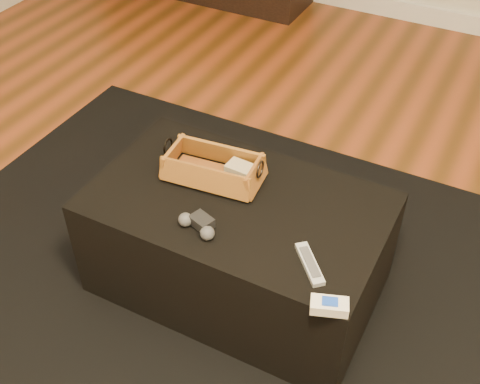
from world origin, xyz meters
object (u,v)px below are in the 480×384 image
at_px(silver_remote, 310,264).
at_px(cream_gadget, 329,306).
at_px(game_controller, 198,225).
at_px(wicker_basket, 213,169).
at_px(ottoman, 238,244).
at_px(tv_remote, 207,174).

relative_size(silver_remote, cream_gadget, 1.29).
xyz_separation_m(game_controller, silver_remote, (0.37, 0.02, -0.01)).
distance_m(wicker_basket, cream_gadget, 0.67).
distance_m(game_controller, silver_remote, 0.37).
distance_m(ottoman, cream_gadget, 0.57).
xyz_separation_m(ottoman, game_controller, (-0.04, -0.18, 0.23)).
height_order(game_controller, silver_remote, game_controller).
height_order(game_controller, cream_gadget, game_controller).
bearing_deg(silver_remote, ottoman, 153.94).
bearing_deg(ottoman, silver_remote, -26.06).
bearing_deg(game_controller, wicker_basket, 108.96).
xyz_separation_m(ottoman, tv_remote, (-0.14, 0.05, 0.23)).
xyz_separation_m(ottoman, silver_remote, (0.33, -0.16, 0.22)).
bearing_deg(wicker_basket, silver_remote, -26.27).
relative_size(ottoman, game_controller, 6.79).
distance_m(ottoman, game_controller, 0.30).
bearing_deg(wicker_basket, game_controller, -71.04).
height_order(tv_remote, wicker_basket, wicker_basket).
bearing_deg(cream_gadget, silver_remote, 131.01).
distance_m(ottoman, tv_remote, 0.28).
xyz_separation_m(tv_remote, silver_remote, (0.47, -0.21, -0.01)).
xyz_separation_m(tv_remote, game_controller, (0.10, -0.23, 0.00)).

